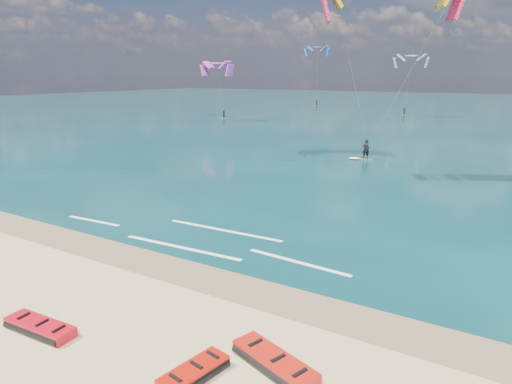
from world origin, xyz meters
TOP-DOWN VIEW (x-y plane):
  - ground at (0.00, 40.00)m, footprint 320.00×320.00m
  - wet_sand_strip at (0.00, 3.00)m, footprint 320.00×2.40m
  - sea at (0.00, 104.00)m, footprint 320.00×200.00m
  - packed_kite_left at (0.59, -3.07)m, footprint 2.87×1.27m
  - packed_kite_mid at (8.05, -0.79)m, footprint 3.30×2.14m
  - packed_kite_right at (6.35, -2.33)m, footprint 1.49×2.45m
  - kitesurfer_main at (1.90, 28.18)m, footprint 12.20×11.24m
  - shoreline_foam at (-0.03, 6.36)m, footprint 17.01×3.65m
  - distant_kites at (-17.37, 82.15)m, footprint 59.27×42.93m

SIDE VIEW (x-z plane):
  - ground at x=0.00m, z-range 0.00..0.00m
  - packed_kite_left at x=0.59m, z-range -0.20..0.20m
  - packed_kite_mid at x=8.05m, z-range -0.22..0.22m
  - packed_kite_right at x=6.35m, z-range -0.20..0.20m
  - wet_sand_strip at x=0.00m, z-range 0.00..0.01m
  - sea at x=0.00m, z-range 0.00..0.04m
  - shoreline_foam at x=-0.03m, z-range 0.04..0.05m
  - distant_kites at x=-17.37m, z-range -1.48..12.99m
  - kitesurfer_main at x=1.90m, z-range 0.12..16.81m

